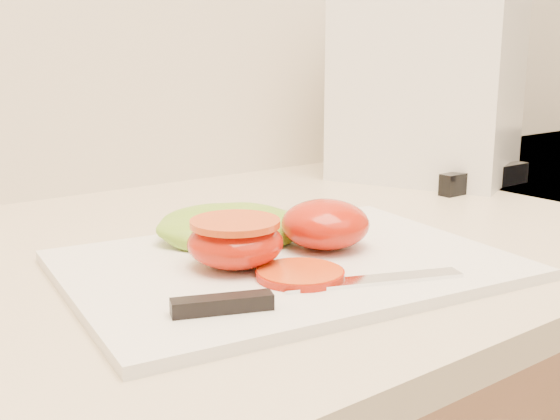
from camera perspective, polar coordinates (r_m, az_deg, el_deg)
cutting_board at (r=0.64m, az=0.54°, el=-4.49°), size 0.43×0.34×0.01m
tomato_half_dome at (r=0.68m, az=3.69°, el=-1.15°), size 0.09×0.09×0.05m
tomato_half_cut at (r=0.62m, az=-3.66°, el=-2.53°), size 0.09×0.09×0.04m
tomato_slice_0 at (r=0.59m, az=1.65°, el=-5.22°), size 0.07×0.07×0.01m
lettuce_leaf_0 at (r=0.70m, az=-3.91°, el=-1.40°), size 0.18×0.16×0.03m
knife at (r=0.55m, az=0.48°, el=-6.84°), size 0.25×0.08×0.01m
appliance at (r=1.10m, az=11.93°, el=10.36°), size 0.28×0.31×0.30m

